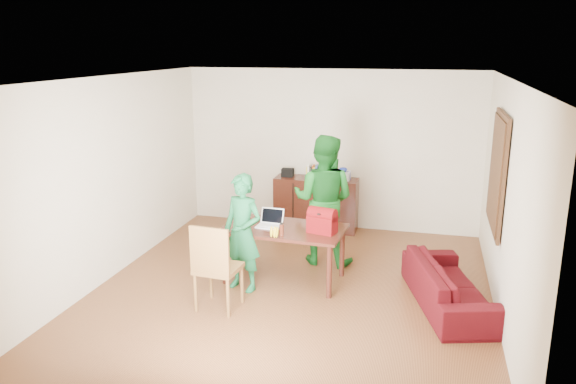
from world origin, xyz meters
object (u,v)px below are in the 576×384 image
(chair, at_px, (218,283))
(person_far, at_px, (324,200))
(laptop, at_px, (269,224))
(red_bag, at_px, (322,223))
(sofa, at_px, (449,285))
(table, at_px, (284,234))
(person_near, at_px, (243,233))
(bottle, at_px, (281,229))

(chair, xyz_separation_m, person_far, (0.93, 1.78, 0.62))
(laptop, bearing_deg, red_bag, 0.85)
(person_far, bearing_deg, sofa, 155.79)
(table, relative_size, person_near, 1.07)
(red_bag, distance_m, sofa, 1.73)
(person_near, relative_size, red_bag, 4.29)
(chair, height_order, person_far, person_far)
(chair, distance_m, person_near, 0.76)
(laptop, xyz_separation_m, red_bag, (0.73, -0.04, 0.09))
(person_far, relative_size, bottle, 10.96)
(chair, distance_m, red_bag, 1.53)
(bottle, bearing_deg, table, 98.51)
(table, distance_m, bottle, 0.38)
(chair, xyz_separation_m, sofa, (2.69, 0.75, -0.05))
(person_near, distance_m, red_bag, 1.03)
(red_bag, bearing_deg, laptop, -168.76)
(chair, height_order, laptop, chair)
(bottle, bearing_deg, red_bag, 28.14)
(table, xyz_separation_m, red_bag, (0.52, -0.07, 0.22))
(laptop, distance_m, sofa, 2.40)
(table, height_order, bottle, bottle)
(table, xyz_separation_m, bottle, (0.05, -0.33, 0.18))
(laptop, height_order, sofa, laptop)
(red_bag, bearing_deg, bottle, -137.24)
(laptop, height_order, bottle, laptop)
(person_near, xyz_separation_m, bottle, (0.49, 0.07, 0.06))
(chair, relative_size, person_near, 0.71)
(person_far, distance_m, sofa, 2.14)
(person_near, distance_m, sofa, 2.63)
(person_far, bearing_deg, laptop, 60.25)
(person_near, distance_m, person_far, 1.45)
(person_near, xyz_separation_m, red_bag, (0.97, 0.33, 0.11))
(bottle, bearing_deg, laptop, 130.66)
(red_bag, bearing_deg, person_far, 114.33)
(table, bearing_deg, person_near, -134.08)
(table, distance_m, sofa, 2.18)
(bottle, bearing_deg, person_near, -171.34)
(table, xyz_separation_m, laptop, (-0.21, -0.03, 0.14))
(chair, xyz_separation_m, red_bag, (1.08, 0.93, 0.56))
(person_far, bearing_deg, red_bag, 105.85)
(laptop, bearing_deg, chair, -105.60)
(person_far, height_order, laptop, person_far)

